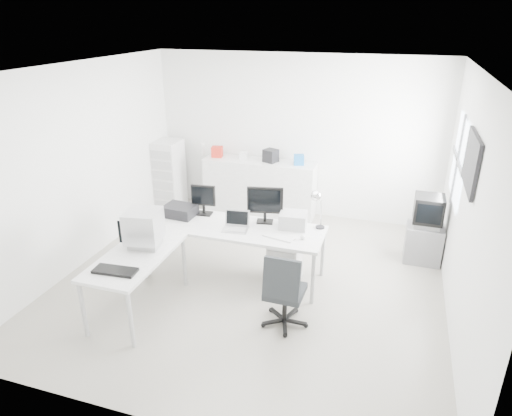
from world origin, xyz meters
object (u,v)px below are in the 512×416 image
(office_chair, at_px, (285,288))
(sideboard, at_px, (260,187))
(side_desk, at_px, (138,282))
(tv_cabinet, at_px, (423,243))
(laser_printer, at_px, (293,220))
(lcd_monitor_large, at_px, (265,205))
(crt_tv, at_px, (428,212))
(filing_cabinet, at_px, (169,174))
(laptop, at_px, (235,222))
(drawer_pedestal, at_px, (285,262))
(inkjet_printer, at_px, (180,211))
(main_desk, at_px, (235,251))
(lcd_monitor_small, at_px, (204,200))
(crt_monitor, at_px, (144,227))

(office_chair, xyz_separation_m, sideboard, (-1.24, 3.01, 0.01))
(side_desk, height_order, tv_cabinet, side_desk)
(sideboard, bearing_deg, laser_printer, -61.23)
(lcd_monitor_large, distance_m, office_chair, 1.34)
(side_desk, bearing_deg, crt_tv, 34.84)
(filing_cabinet, bearing_deg, crt_tv, -9.76)
(laptop, bearing_deg, filing_cabinet, 128.35)
(drawer_pedestal, relative_size, inkjet_printer, 1.40)
(side_desk, bearing_deg, laptop, 48.01)
(drawer_pedestal, relative_size, crt_tv, 1.20)
(office_chair, xyz_separation_m, crt_tv, (1.56, 2.07, 0.30))
(lcd_monitor_large, bearing_deg, crt_tv, 12.80)
(main_desk, xyz_separation_m, tv_cabinet, (2.48, 1.22, -0.10))
(laser_printer, distance_m, office_chair, 1.14)
(laser_printer, bearing_deg, main_desk, -169.31)
(laptop, bearing_deg, crt_tv, 22.19)
(lcd_monitor_large, height_order, filing_cabinet, filing_cabinet)
(main_desk, distance_m, side_desk, 1.39)
(lcd_monitor_small, distance_m, tv_cabinet, 3.26)
(main_desk, bearing_deg, sideboard, 98.35)
(main_desk, xyz_separation_m, lcd_monitor_small, (-0.55, 0.25, 0.59))
(crt_tv, bearing_deg, lcd_monitor_small, -162.27)
(main_desk, relative_size, crt_tv, 4.80)
(lcd_monitor_small, height_order, filing_cabinet, filing_cabinet)
(laptop, bearing_deg, main_desk, 110.28)
(lcd_monitor_large, xyz_separation_m, filing_cabinet, (-2.37, 1.74, -0.37))
(crt_tv, bearing_deg, filing_cabinet, 170.24)
(filing_cabinet, bearing_deg, drawer_pedestal, -35.57)
(tv_cabinet, xyz_separation_m, crt_tv, (0.00, 0.00, 0.50))
(tv_cabinet, bearing_deg, main_desk, -153.84)
(inkjet_printer, height_order, filing_cabinet, filing_cabinet)
(crt_tv, bearing_deg, drawer_pedestal, -146.73)
(side_desk, height_order, crt_monitor, crt_monitor)
(sideboard, xyz_separation_m, filing_cabinet, (-1.70, -0.17, 0.13))
(laser_printer, bearing_deg, filing_cabinet, 141.69)
(main_desk, bearing_deg, laser_printer, 16.35)
(laser_printer, distance_m, tv_cabinet, 2.08)
(side_desk, xyz_separation_m, sideboard, (0.53, 3.26, 0.12))
(main_desk, bearing_deg, lcd_monitor_large, 35.54)
(inkjet_printer, distance_m, crt_tv, 3.52)
(lcd_monitor_large, relative_size, filing_cabinet, 0.40)
(main_desk, height_order, side_desk, same)
(lcd_monitor_large, bearing_deg, tv_cabinet, 12.80)
(side_desk, relative_size, sideboard, 0.70)
(crt_tv, distance_m, sideboard, 2.97)
(drawer_pedestal, bearing_deg, laptop, -167.01)
(tv_cabinet, height_order, sideboard, sideboard)
(side_desk, xyz_separation_m, laser_printer, (1.60, 1.32, 0.48))
(side_desk, relative_size, lcd_monitor_small, 3.24)
(lcd_monitor_large, distance_m, filing_cabinet, 2.96)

